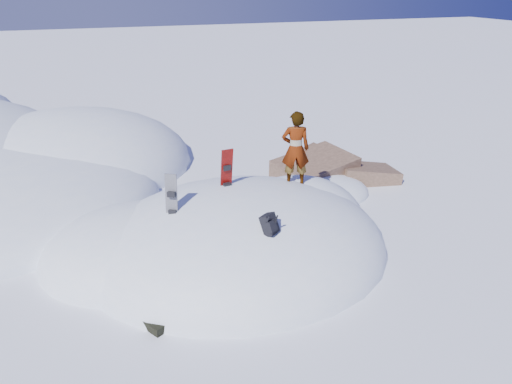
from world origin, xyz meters
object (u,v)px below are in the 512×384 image
object	(u,v)px
snowboard_red	(226,178)
person	(295,149)
backpack	(270,224)
snowboard_dark	(172,205)

from	to	relation	value
snowboard_red	person	xyz separation A→B (m)	(1.75, 0.08, 0.48)
person	backpack	bearing A→B (deg)	72.77
snowboard_red	person	size ratio (longest dim) A/B	0.81
person	snowboard_dark	bearing A→B (deg)	31.42
snowboard_red	backpack	distance (m)	2.19
snowboard_red	person	world-z (taller)	person
snowboard_red	snowboard_dark	xyz separation A→B (m)	(-1.42, -0.74, -0.13)
snowboard_dark	person	xyz separation A→B (m)	(3.17, 0.81, 0.61)
backpack	person	distance (m)	2.80
snowboard_red	snowboard_dark	size ratio (longest dim) A/B	1.09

